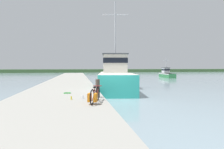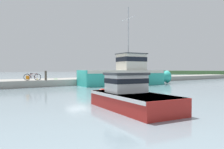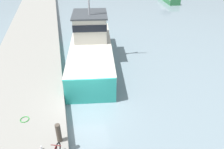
{
  "view_description": "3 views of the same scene",
  "coord_description": "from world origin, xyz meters",
  "px_view_note": "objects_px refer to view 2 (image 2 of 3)",
  "views": [
    {
      "loc": [
        -2.79,
        -12.68,
        2.42
      ],
      "look_at": [
        -0.15,
        0.89,
        1.85
      ],
      "focal_mm": 28.0,
      "sensor_mm": 36.0,
      "label": 1
    },
    {
      "loc": [
        21.66,
        -11.69,
        1.87
      ],
      "look_at": [
        -0.11,
        4.91,
        1.27
      ],
      "focal_mm": 35.0,
      "sensor_mm": 36.0,
      "label": 2
    },
    {
      "loc": [
        -1.01,
        -10.59,
        8.82
      ],
      "look_at": [
        1.95,
        1.66,
        1.14
      ],
      "focal_mm": 35.0,
      "sensor_mm": 36.0,
      "label": 3
    }
  ],
  "objects_px": {
    "water_bottle_on_curb": "(40,79)",
    "mooring_post": "(46,75)",
    "boat_orange_near": "(130,96)",
    "fishing_boat_main": "(126,73)",
    "water_bottle_by_bike": "(37,79)",
    "bicycle_touring": "(31,77)"
  },
  "relations": [
    {
      "from": "bicycle_touring",
      "to": "fishing_boat_main",
      "type": "bearing_deg",
      "value": 93.1
    },
    {
      "from": "fishing_boat_main",
      "to": "water_bottle_by_bike",
      "type": "relative_size",
      "value": 69.27
    },
    {
      "from": "mooring_post",
      "to": "water_bottle_on_curb",
      "type": "height_order",
      "value": "mooring_post"
    },
    {
      "from": "mooring_post",
      "to": "fishing_boat_main",
      "type": "bearing_deg",
      "value": 72.09
    },
    {
      "from": "water_bottle_by_bike",
      "to": "fishing_boat_main",
      "type": "bearing_deg",
      "value": 65.51
    },
    {
      "from": "fishing_boat_main",
      "to": "boat_orange_near",
      "type": "bearing_deg",
      "value": -30.99
    },
    {
      "from": "mooring_post",
      "to": "water_bottle_on_curb",
      "type": "bearing_deg",
      "value": -158.93
    },
    {
      "from": "boat_orange_near",
      "to": "mooring_post",
      "type": "xyz_separation_m",
      "value": [
        -15.65,
        1.69,
        0.64
      ]
    },
    {
      "from": "bicycle_touring",
      "to": "mooring_post",
      "type": "xyz_separation_m",
      "value": [
        0.32,
        1.51,
        0.15
      ]
    },
    {
      "from": "mooring_post",
      "to": "bicycle_touring",
      "type": "bearing_deg",
      "value": -102.12
    },
    {
      "from": "fishing_boat_main",
      "to": "bicycle_touring",
      "type": "height_order",
      "value": "fishing_boat_main"
    },
    {
      "from": "boat_orange_near",
      "to": "water_bottle_on_curb",
      "type": "relative_size",
      "value": 30.65
    },
    {
      "from": "fishing_boat_main",
      "to": "water_bottle_on_curb",
      "type": "xyz_separation_m",
      "value": [
        -3.78,
        -9.46,
        -0.59
      ]
    },
    {
      "from": "water_bottle_by_bike",
      "to": "boat_orange_near",
      "type": "bearing_deg",
      "value": -4.08
    },
    {
      "from": "fishing_boat_main",
      "to": "mooring_post",
      "type": "bearing_deg",
      "value": -98.42
    },
    {
      "from": "boat_orange_near",
      "to": "fishing_boat_main",
      "type": "bearing_deg",
      "value": 58.68
    },
    {
      "from": "water_bottle_on_curb",
      "to": "mooring_post",
      "type": "bearing_deg",
      "value": 21.07
    },
    {
      "from": "fishing_boat_main",
      "to": "water_bottle_by_bike",
      "type": "xyz_separation_m",
      "value": [
        -4.38,
        -9.61,
        -0.59
      ]
    },
    {
      "from": "bicycle_touring",
      "to": "mooring_post",
      "type": "relative_size",
      "value": 1.64
    },
    {
      "from": "fishing_boat_main",
      "to": "water_bottle_on_curb",
      "type": "relative_size",
      "value": 64.77
    },
    {
      "from": "fishing_boat_main",
      "to": "water_bottle_on_curb",
      "type": "bearing_deg",
      "value": -102.29
    },
    {
      "from": "water_bottle_on_curb",
      "to": "water_bottle_by_bike",
      "type": "relative_size",
      "value": 1.07
    }
  ]
}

